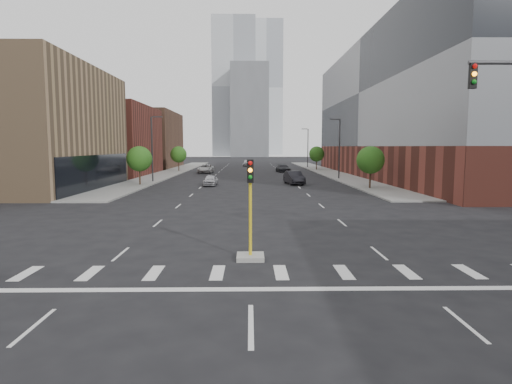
{
  "coord_description": "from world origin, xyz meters",
  "views": [
    {
      "loc": [
        -0.03,
        -9.43,
        4.95
      ],
      "look_at": [
        0.32,
        13.55,
        2.5
      ],
      "focal_mm": 30.0,
      "sensor_mm": 36.0,
      "label": 1
    }
  ],
  "objects_px": {
    "car_mid_right": "(294,178)",
    "car_deep_right": "(283,168)",
    "median_traffic_signal": "(250,238)",
    "car_near_left": "(210,180)",
    "car_far_left": "(206,169)",
    "car_distant": "(247,163)"
  },
  "relations": [
    {
      "from": "median_traffic_signal",
      "to": "car_mid_right",
      "type": "distance_m",
      "value": 38.17
    },
    {
      "from": "car_near_left",
      "to": "car_distant",
      "type": "xyz_separation_m",
      "value": [
        4.35,
        53.94,
        0.16
      ]
    },
    {
      "from": "car_near_left",
      "to": "car_deep_right",
      "type": "bearing_deg",
      "value": 70.41
    },
    {
      "from": "median_traffic_signal",
      "to": "car_mid_right",
      "type": "xyz_separation_m",
      "value": [
        5.83,
        37.72,
        -0.11
      ]
    },
    {
      "from": "car_far_left",
      "to": "car_distant",
      "type": "height_order",
      "value": "car_distant"
    },
    {
      "from": "median_traffic_signal",
      "to": "car_far_left",
      "type": "height_order",
      "value": "median_traffic_signal"
    },
    {
      "from": "car_mid_right",
      "to": "car_deep_right",
      "type": "bearing_deg",
      "value": 80.23
    },
    {
      "from": "car_mid_right",
      "to": "car_deep_right",
      "type": "distance_m",
      "value": 26.77
    },
    {
      "from": "car_deep_right",
      "to": "car_distant",
      "type": "bearing_deg",
      "value": 97.65
    },
    {
      "from": "car_mid_right",
      "to": "car_deep_right",
      "type": "height_order",
      "value": "car_mid_right"
    },
    {
      "from": "car_deep_right",
      "to": "car_distant",
      "type": "xyz_separation_m",
      "value": [
        -7.1,
        25.25,
        0.08
      ]
    },
    {
      "from": "median_traffic_signal",
      "to": "car_near_left",
      "type": "xyz_separation_m",
      "value": [
        -5.02,
        35.79,
        -0.29
      ]
    },
    {
      "from": "car_deep_right",
      "to": "car_mid_right",
      "type": "bearing_deg",
      "value": -99.34
    },
    {
      "from": "median_traffic_signal",
      "to": "car_near_left",
      "type": "height_order",
      "value": "median_traffic_signal"
    },
    {
      "from": "median_traffic_signal",
      "to": "car_far_left",
      "type": "relative_size",
      "value": 0.77
    },
    {
      "from": "car_near_left",
      "to": "car_mid_right",
      "type": "bearing_deg",
      "value": 12.27
    },
    {
      "from": "median_traffic_signal",
      "to": "car_mid_right",
      "type": "relative_size",
      "value": 0.84
    },
    {
      "from": "car_far_left",
      "to": "median_traffic_signal",
      "type": "bearing_deg",
      "value": -81.1
    },
    {
      "from": "car_far_left",
      "to": "car_deep_right",
      "type": "distance_m",
      "value": 14.9
    },
    {
      "from": "car_mid_right",
      "to": "median_traffic_signal",
      "type": "bearing_deg",
      "value": -107.27
    },
    {
      "from": "car_deep_right",
      "to": "car_distant",
      "type": "relative_size",
      "value": 1.06
    },
    {
      "from": "car_deep_right",
      "to": "median_traffic_signal",
      "type": "bearing_deg",
      "value": -103.75
    }
  ]
}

